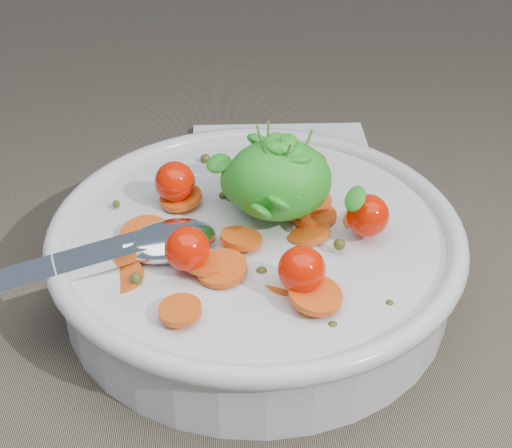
{
  "coord_description": "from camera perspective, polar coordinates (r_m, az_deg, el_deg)",
  "views": [
    {
      "loc": [
        -0.01,
        -0.38,
        0.34
      ],
      "look_at": [
        0.01,
        0.02,
        0.06
      ],
      "focal_mm": 50.0,
      "sensor_mm": 36.0,
      "label": 1
    }
  ],
  "objects": [
    {
      "name": "ground",
      "position": [
        0.5,
        -0.58,
        -6.78
      ],
      "size": [
        6.0,
        6.0,
        0.0
      ],
      "primitive_type": "plane",
      "color": "#6E614E",
      "rests_on": "ground"
    },
    {
      "name": "bowl",
      "position": [
        0.5,
        0.0,
        -2.17
      ],
      "size": [
        0.31,
        0.29,
        0.12
      ],
      "color": "silver",
      "rests_on": "ground"
    },
    {
      "name": "napkin",
      "position": [
        0.66,
        2.09,
        4.87
      ],
      "size": [
        0.17,
        0.15,
        0.01
      ],
      "primitive_type": "cube",
      "rotation": [
        0.0,
        0.0,
        -0.01
      ],
      "color": "white",
      "rests_on": "ground"
    }
  ]
}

